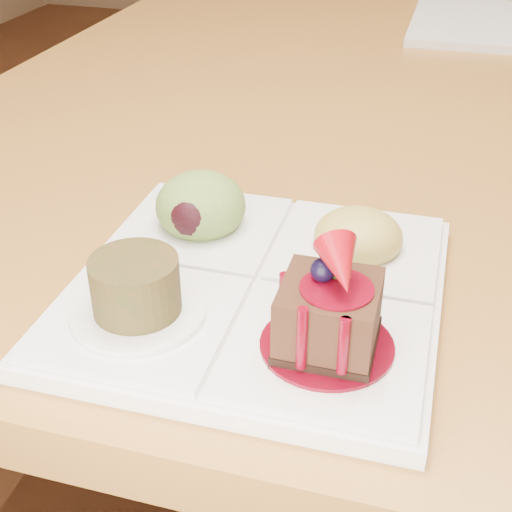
# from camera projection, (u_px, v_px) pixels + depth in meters

# --- Properties ---
(ground) EXTENTS (6.00, 6.00, 0.00)m
(ground) POSITION_uv_depth(u_px,v_px,m) (378.00, 395.00, 1.49)
(ground) COLOR brown
(dining_table) EXTENTS (1.00, 1.80, 0.75)m
(dining_table) POSITION_uv_depth(u_px,v_px,m) (417.00, 74.00, 1.13)
(dining_table) COLOR #A17029
(dining_table) RESTS_ON ground
(sampler_plate) EXTENTS (0.25, 0.25, 0.10)m
(sampler_plate) POSITION_uv_depth(u_px,v_px,m) (255.00, 272.00, 0.48)
(sampler_plate) COLOR silver
(sampler_plate) RESTS_ON dining_table
(second_plate) EXTENTS (0.29, 0.29, 0.01)m
(second_plate) POSITION_uv_depth(u_px,v_px,m) (508.00, 25.00, 1.10)
(second_plate) COLOR silver
(second_plate) RESTS_ON dining_table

